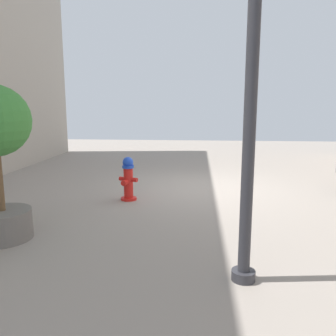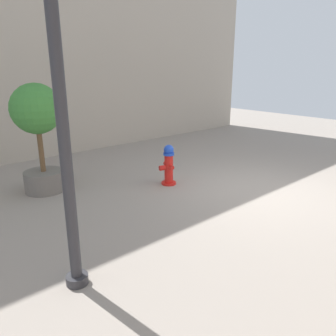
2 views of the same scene
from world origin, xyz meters
TOP-DOWN VIEW (x-y plane):
  - ground_plane at (0.00, 0.00)m, footprint 23.40×23.40m
  - fire_hydrant at (1.67, 1.19)m, footprint 0.43×0.41m
  - planter_tree at (3.15, 3.54)m, footprint 1.05×1.05m
  - street_lamp at (-0.36, 4.52)m, footprint 0.36×0.36m

SIDE VIEW (x-z plane):
  - ground_plane at x=0.00m, z-range 0.00..0.00m
  - fire_hydrant at x=1.67m, z-range 0.00..0.95m
  - planter_tree at x=3.15m, z-range 0.29..2.63m
  - street_lamp at x=-0.36m, z-range 0.50..4.88m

